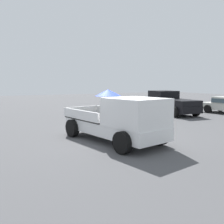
% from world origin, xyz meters
% --- Properties ---
extents(ground_plane, '(80.00, 80.00, 0.00)m').
position_xyz_m(ground_plane, '(0.00, 0.00, 0.00)').
color(ground_plane, '#4C4C4F').
extents(pickup_truck_main, '(5.30, 2.96, 2.18)m').
position_xyz_m(pickup_truck_main, '(0.47, 0.09, 0.96)').
color(pickup_truck_main, black).
rests_on(pickup_truck_main, ground).
extents(pickup_truck_red, '(4.96, 2.55, 1.80)m').
position_xyz_m(pickup_truck_red, '(-5.69, 8.31, 0.87)').
color(pickup_truck_red, black).
rests_on(pickup_truck_red, ground).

